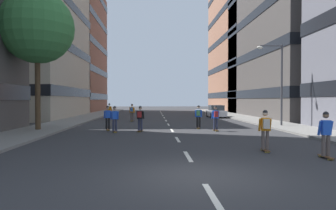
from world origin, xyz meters
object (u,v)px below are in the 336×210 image
Objects in this scene: skater_3 at (132,111)px; skater_6 at (115,118)px; skater_5 at (265,128)px; streetlamp_right at (277,76)px; street_tree_near at (37,27)px; skater_7 at (198,115)px; parked_car_near at (216,112)px; skater_4 at (108,117)px; skater_2 at (140,117)px; skater_1 at (109,110)px; skater_8 at (216,117)px; skater_0 at (326,132)px.

skater_3 is 1.00× the size of skater_6.
skater_3 and skater_5 have the same top height.
streetlamp_right is 13.42m from skater_6.
street_tree_near is 5.40× the size of skater_7.
parked_car_near is 0.68× the size of streetlamp_right.
street_tree_near is at bearing -175.66° from skater_4.
street_tree_near is 12.81m from skater_3.
streetlamp_right is at bearing -30.10° from skater_3.
parked_car_near is at bearing 99.57° from streetlamp_right.
street_tree_near is 9.45m from skater_2.
skater_1 and skater_6 have the same top height.
skater_6 reaches higher than parked_car_near.
skater_2 is at bearing 10.94° from skater_6.
skater_2 is 1.73m from skater_6.
skater_2 and skater_5 have the same top height.
skater_1 is 13.06m from skater_4.
parked_car_near is 2.47× the size of skater_8.
streetlamp_right reaches higher than skater_4.
skater_2 is 4.77m from skater_7.
skater_0 is 1.00× the size of skater_8.
skater_0 is at bearing -78.33° from skater_8.
skater_6 is 6.46m from skater_7.
skater_3 is (-12.15, 7.05, -3.12)m from streetlamp_right.
skater_0 is 14.55m from skater_4.
parked_car_near is 23.18m from street_tree_near.
skater_3 is at bearing 97.06° from skater_2.
skater_4 is at bearing -125.75° from parked_car_near.
skater_7 is (6.03, 2.30, 0.03)m from skater_6.
skater_7 and skater_8 have the same top height.
skater_1 is 1.00× the size of skater_5.
street_tree_near reaches higher than skater_7.
skater_2 and skater_4 have the same top height.
skater_7 is (6.69, 1.03, 0.03)m from skater_4.
skater_8 is (-0.37, 8.50, 0.00)m from skater_5.
street_tree_near is (-15.79, -15.68, 6.51)m from parked_car_near.
skater_0 is at bearing -92.85° from parked_car_near.
skater_0 is 12.33m from skater_2.
skater_4 and skater_8 have the same top height.
streetlamp_right is at bearing 15.88° from skater_2.
streetlamp_right reaches higher than skater_1.
streetlamp_right is 13.82m from skater_0.
skater_4 and skater_6 have the same top height.
skater_8 is (9.36, -13.68, 0.03)m from skater_1.
parked_car_near is at bearing 54.25° from skater_4.
skater_6 is (-10.37, -16.59, 0.29)m from parked_car_near.
skater_1 is 1.00× the size of skater_6.
streetlamp_right reaches higher than skater_5.
street_tree_near reaches higher than skater_5.
parked_car_near is at bearing 78.08° from skater_8.
skater_8 reaches higher than parked_car_near.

